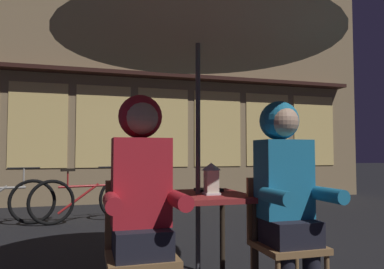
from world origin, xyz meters
TOP-DOWN VIEW (x-y plane):
  - cafe_table at (0.00, 0.00)m, footprint 0.72×0.72m
  - patio_umbrella at (0.00, 0.00)m, footprint 2.10×2.10m
  - lantern at (0.08, -0.08)m, footprint 0.11×0.11m
  - chair_left at (-0.48, -0.37)m, footprint 0.40×0.40m
  - chair_right at (0.48, -0.37)m, footprint 0.40×0.40m
  - person_left_hooded at (-0.48, -0.43)m, footprint 0.45×0.56m
  - person_right_hooded at (0.48, -0.43)m, footprint 0.45×0.56m
  - shopfront_building at (0.78, 5.39)m, footprint 10.00×0.93m
  - bicycle_third at (-0.79, 3.18)m, footprint 1.65×0.41m
  - book at (0.14, 0.15)m, footprint 0.21×0.15m
  - potted_plant at (3.19, 3.81)m, footprint 0.60×0.60m

SIDE VIEW (x-z plane):
  - bicycle_third at x=-0.79m, z-range -0.07..0.77m
  - chair_left at x=-0.48m, z-range 0.05..0.92m
  - chair_right at x=0.48m, z-range 0.05..0.92m
  - potted_plant at x=3.19m, z-range 0.08..1.00m
  - cafe_table at x=0.00m, z-range 0.27..1.01m
  - book at x=0.14m, z-range 0.74..0.76m
  - person_left_hooded at x=-0.48m, z-range 0.15..1.55m
  - person_right_hooded at x=0.48m, z-range 0.15..1.55m
  - lantern at x=0.08m, z-range 0.75..0.98m
  - patio_umbrella at x=0.00m, z-range 0.90..3.21m
  - shopfront_building at x=0.78m, z-range -0.01..6.19m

